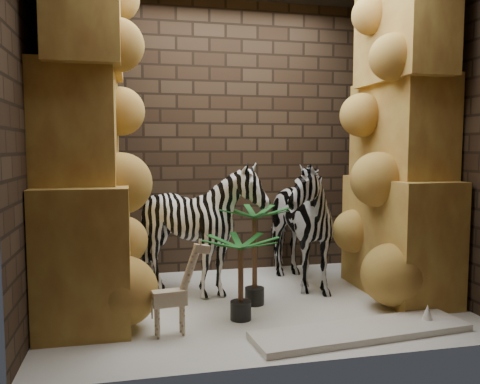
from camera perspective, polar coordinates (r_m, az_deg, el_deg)
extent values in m
plane|color=silver|center=(4.47, 1.49, -12.86)|extent=(3.50, 3.50, 0.00)
plane|color=#34271A|center=(5.47, -1.66, 6.38)|extent=(3.50, 0.00, 3.50)
plane|color=#34271A|center=(3.06, 7.29, 7.30)|extent=(3.50, 0.00, 3.50)
plane|color=#34271A|center=(4.19, -22.53, 6.36)|extent=(0.00, 3.00, 3.00)
plane|color=#34271A|center=(4.98, 21.61, 6.14)|extent=(0.00, 3.00, 3.00)
imported|color=white|center=(4.91, 5.89, -2.40)|extent=(0.81, 1.32, 1.48)
imported|color=white|center=(4.58, -4.65, -5.06)|extent=(1.07, 1.31, 1.14)
cube|color=silver|center=(3.88, 14.03, -15.51)|extent=(1.71, 0.57, 0.05)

